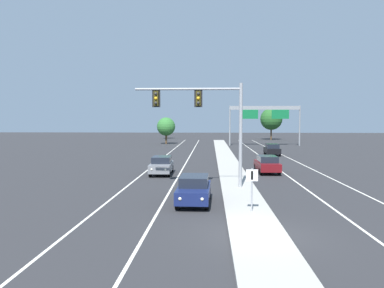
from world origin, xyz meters
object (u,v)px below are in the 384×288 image
Objects in this scene: highway_sign_gantry at (265,113)px; tree_far_left_b at (166,127)px; tree_far_left_c at (167,126)px; overhead_signal_mast at (207,113)px; car_oncoming_grey at (162,165)px; car_oncoming_navy at (194,189)px; median_sign_post at (252,183)px; car_receding_darkred at (267,164)px; tree_far_right_a at (271,119)px; car_receding_black at (272,149)px.

tree_far_left_b is at bearing 166.95° from highway_sign_gantry.
highway_sign_gantry is 34.60m from tree_far_left_c.
car_oncoming_grey is (-4.06, 6.82, -4.50)m from overhead_signal_mast.
car_oncoming_grey is 0.91× the size of tree_far_left_c.
tree_far_left_b reaches higher than car_oncoming_navy.
median_sign_post is 0.49× the size of car_oncoming_navy.
overhead_signal_mast is 46.46m from highway_sign_gantry.
car_receding_darkred is at bearing -75.45° from tree_far_left_c.
car_oncoming_navy is 55.09m from tree_far_left_b.
tree_far_left_b is (-8.68, 49.69, -1.83)m from overhead_signal_mast.
highway_sign_gantry is at bearing -102.15° from tree_far_right_a.
median_sign_post is 0.44× the size of tree_far_left_c.
overhead_signal_mast reaches higher than tree_far_left_c.
tree_far_left_c is at bearing 99.70° from median_sign_post.
tree_far_left_c is (-21.60, 26.87, -2.94)m from highway_sign_gantry.
car_receding_black is 0.58× the size of tree_far_right_a.
median_sign_post is at bearing -37.78° from car_oncoming_navy.
car_oncoming_navy is (-3.05, 2.36, -0.77)m from median_sign_post.
overhead_signal_mast is 3.39× the size of median_sign_post.
highway_sign_gantry reaches higher than car_receding_darkred.
car_receding_black is at bearing -66.88° from tree_far_left_c.
highway_sign_gantry reaches higher than median_sign_post.
car_oncoming_grey is (-6.43, 13.93, -0.77)m from median_sign_post.
car_oncoming_grey is at bearing -83.85° from tree_far_left_b.
car_receding_black is at bearing 79.42° from car_receding_darkred.
highway_sign_gantry reaches higher than overhead_signal_mast.
car_receding_darkred is 17.75m from car_receding_black.
car_oncoming_navy is (-0.69, -4.75, -4.50)m from overhead_signal_mast.
tree_far_right_a is (6.45, 41.49, 4.25)m from car_receding_black.
tree_far_right_a reaches higher than overhead_signal_mast.
car_receding_darkred is 0.34× the size of highway_sign_gantry.
tree_far_left_b is at bearing -83.63° from tree_far_left_c.
tree_far_right_a reaches higher than car_oncoming_grey.
tree_far_right_a is at bearing 77.85° from highway_sign_gantry.
overhead_signal_mast is 1.39× the size of tree_far_left_b.
car_oncoming_grey and car_receding_black have the same top height.
median_sign_post is 75.40m from tree_far_right_a.
car_oncoming_grey is 63.42m from tree_far_right_a.
car_receding_darkred is at bearing -100.58° from car_receding_black.
overhead_signal_mast is 9.13m from car_oncoming_grey.
car_receding_darkred is (6.10, 12.92, 0.00)m from car_oncoming_navy.
highway_sign_gantry reaches higher than car_oncoming_navy.
car_receding_black is at bearing -98.84° from tree_far_right_a.
car_receding_darkred is 0.58× the size of tree_far_right_a.
tree_far_left_c reaches higher than car_oncoming_navy.
highway_sign_gantry reaches higher than car_receding_black.
overhead_signal_mast is at bearing -108.69° from car_receding_black.
car_oncoming_grey is at bearing -110.64° from highway_sign_gantry.
median_sign_post reaches higher than car_receding_black.
median_sign_post is 3.93m from car_oncoming_navy.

